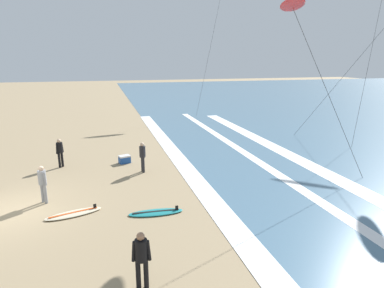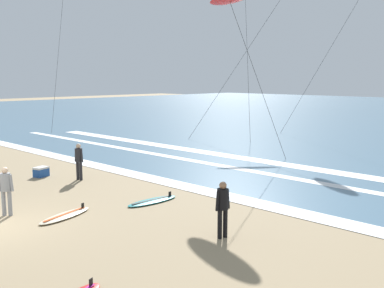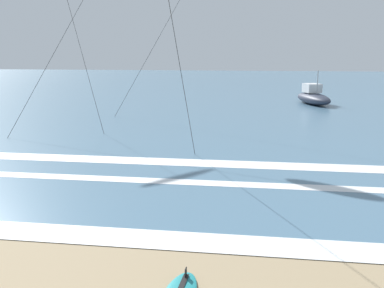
% 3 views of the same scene
% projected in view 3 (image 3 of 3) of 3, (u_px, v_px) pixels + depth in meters
% --- Properties ---
extents(ocean_surface, '(140.00, 90.00, 0.01)m').
position_uv_depth(ocean_surface, '(231.00, 86.00, 52.83)').
color(ocean_surface, slate).
rests_on(ocean_surface, ground).
extents(wave_foam_shoreline, '(38.20, 0.98, 0.01)m').
position_uv_depth(wave_foam_shoreline, '(65.00, 234.00, 9.85)').
color(wave_foam_shoreline, white).
rests_on(wave_foam_shoreline, ocean_surface).
extents(wave_foam_mid_break, '(40.93, 0.59, 0.01)m').
position_uv_depth(wave_foam_mid_break, '(152.00, 181.00, 13.90)').
color(wave_foam_mid_break, white).
rests_on(wave_foam_mid_break, ocean_surface).
extents(wave_foam_outer_break, '(39.88, 1.06, 0.01)m').
position_uv_depth(wave_foam_outer_break, '(198.00, 163.00, 16.13)').
color(wave_foam_outer_break, white).
rests_on(wave_foam_outer_break, ocean_surface).
extents(offshore_boat, '(3.04, 5.47, 2.70)m').
position_uv_depth(offshore_boat, '(313.00, 97.00, 34.39)').
color(offshore_boat, '#2D3342').
rests_on(offshore_boat, ground).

